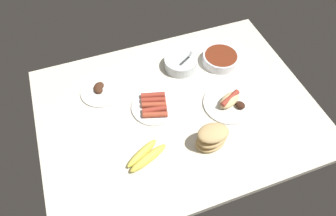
% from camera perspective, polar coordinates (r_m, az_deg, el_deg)
% --- Properties ---
extents(ground_plane, '(1.20, 0.90, 0.03)m').
position_cam_1_polar(ground_plane, '(1.38, 1.72, -0.46)').
color(ground_plane, silver).
extents(plate_hotdog_assembled, '(0.23, 0.23, 0.06)m').
position_cam_1_polar(plate_hotdog_assembled, '(1.39, 11.27, 1.06)').
color(plate_hotdog_assembled, white).
rests_on(plate_hotdog_assembled, ground_plane).
extents(plate_sausages, '(0.20, 0.20, 0.03)m').
position_cam_1_polar(plate_sausages, '(1.36, -2.58, 0.39)').
color(plate_sausages, white).
rests_on(plate_sausages, ground_plane).
extents(banana_bunch, '(0.18, 0.13, 0.04)m').
position_cam_1_polar(banana_bunch, '(1.22, -4.15, -8.81)').
color(banana_bunch, '#E5D14C').
rests_on(banana_bunch, ground_plane).
extents(plate_grilled_meat, '(0.19, 0.19, 0.04)m').
position_cam_1_polar(plate_grilled_meat, '(1.45, -12.32, 3.23)').
color(plate_grilled_meat, white).
rests_on(plate_grilled_meat, ground_plane).
extents(bowl_coleslaw, '(0.16, 0.16, 0.15)m').
position_cam_1_polar(bowl_coleslaw, '(1.51, 2.39, 8.35)').
color(bowl_coleslaw, silver).
rests_on(bowl_coleslaw, ground_plane).
extents(bowl_chili, '(0.18, 0.18, 0.05)m').
position_cam_1_polar(bowl_chili, '(1.56, 9.66, 9.00)').
color(bowl_chili, white).
rests_on(bowl_chili, ground_plane).
extents(bread_stack, '(0.13, 0.10, 0.11)m').
position_cam_1_polar(bread_stack, '(1.23, 8.07, -5.43)').
color(bread_stack, tan).
rests_on(bread_stack, ground_plane).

